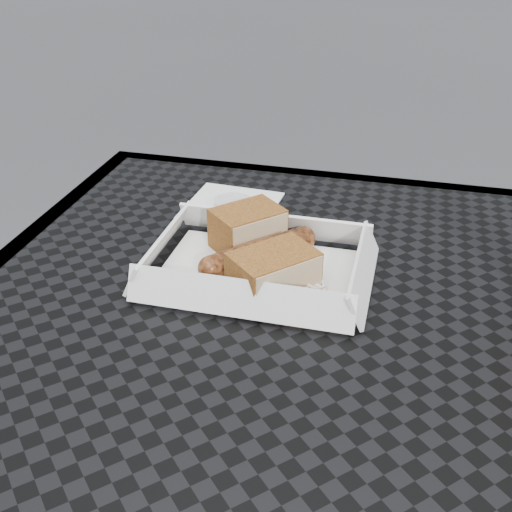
% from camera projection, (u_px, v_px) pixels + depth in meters
% --- Properties ---
extents(patio_table, '(0.80, 0.80, 0.74)m').
position_uv_depth(patio_table, '(313.00, 383.00, 0.68)').
color(patio_table, black).
rests_on(patio_table, ground).
extents(food_tray, '(0.22, 0.15, 0.00)m').
position_uv_depth(food_tray, '(258.00, 273.00, 0.73)').
color(food_tray, white).
rests_on(food_tray, patio_table).
extents(bratwurst, '(0.12, 0.12, 0.03)m').
position_uv_depth(bratwurst, '(259.00, 253.00, 0.74)').
color(bratwurst, brown).
rests_on(bratwurst, food_tray).
extents(bread_near, '(0.10, 0.10, 0.05)m').
position_uv_depth(bread_near, '(248.00, 228.00, 0.77)').
color(bread_near, brown).
rests_on(bread_near, food_tray).
extents(bread_far, '(0.10, 0.10, 0.05)m').
position_uv_depth(bread_far, '(273.00, 272.00, 0.69)').
color(bread_far, brown).
rests_on(bread_far, food_tray).
extents(veg_garnish, '(0.03, 0.03, 0.00)m').
position_uv_depth(veg_garnish, '(317.00, 294.00, 0.69)').
color(veg_garnish, red).
rests_on(veg_garnish, food_tray).
extents(napkin, '(0.13, 0.13, 0.00)m').
position_uv_depth(napkin, '(231.00, 205.00, 0.88)').
color(napkin, white).
rests_on(napkin, patio_table).
extents(condiment_cup_sauce, '(0.05, 0.05, 0.03)m').
position_uv_depth(condiment_cup_sauce, '(233.00, 211.00, 0.84)').
color(condiment_cup_sauce, maroon).
rests_on(condiment_cup_sauce, patio_table).
extents(condiment_cup_empty, '(0.05, 0.05, 0.03)m').
position_uv_depth(condiment_cup_empty, '(247.00, 223.00, 0.81)').
color(condiment_cup_empty, silver).
rests_on(condiment_cup_empty, patio_table).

